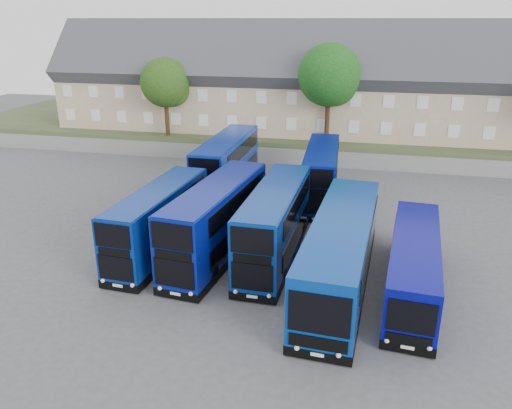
# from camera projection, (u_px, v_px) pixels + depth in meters

# --- Properties ---
(ground) EXTENTS (120.00, 120.00, 0.00)m
(ground) POSITION_uv_depth(u_px,v_px,m) (240.00, 290.00, 25.77)
(ground) COLOR #4D4D53
(ground) RESTS_ON ground
(retaining_wall) EXTENTS (70.00, 0.40, 1.50)m
(retaining_wall) POSITION_uv_depth(u_px,v_px,m) (303.00, 158.00, 47.43)
(retaining_wall) COLOR slate
(retaining_wall) RESTS_ON ground
(earth_bank) EXTENTS (80.00, 20.00, 2.00)m
(earth_bank) POSITION_uv_depth(u_px,v_px,m) (315.00, 133.00, 56.48)
(earth_bank) COLOR #3E4929
(earth_bank) RESTS_ON ground
(terrace_row) EXTENTS (66.00, 10.40, 11.20)m
(terrace_row) POSITION_uv_depth(u_px,v_px,m) (373.00, 89.00, 49.62)
(terrace_row) COLOR tan
(terrace_row) RESTS_ON earth_bank
(dd_front_left) EXTENTS (2.85, 9.98, 3.92)m
(dd_front_left) POSITION_uv_depth(u_px,v_px,m) (159.00, 223.00, 29.27)
(dd_front_left) COLOR navy
(dd_front_left) RESTS_ON ground
(dd_front_mid) EXTENTS (3.59, 11.01, 4.30)m
(dd_front_mid) POSITION_uv_depth(u_px,v_px,m) (217.00, 222.00, 28.82)
(dd_front_mid) COLOR navy
(dd_front_mid) RESTS_ON ground
(dd_front_right) EXTENTS (2.67, 10.60, 4.19)m
(dd_front_right) POSITION_uv_depth(u_px,v_px,m) (275.00, 225.00, 28.57)
(dd_front_right) COLOR navy
(dd_front_right) RESTS_ON ground
(dd_rear_left) EXTENTS (2.61, 11.07, 4.39)m
(dd_rear_left) POSITION_uv_depth(u_px,v_px,m) (227.00, 166.00, 39.59)
(dd_rear_left) COLOR #08279C
(dd_rear_left) RESTS_ON ground
(dd_rear_right) EXTENTS (2.81, 10.30, 4.05)m
(dd_rear_right) POSITION_uv_depth(u_px,v_px,m) (321.00, 175.00, 37.97)
(dd_rear_right) COLOR #081597
(dd_rear_right) RESTS_ON ground
(coach_east_a) EXTENTS (3.66, 13.66, 3.70)m
(coach_east_a) POSITION_uv_depth(u_px,v_px,m) (340.00, 253.00, 25.73)
(coach_east_a) COLOR #073592
(coach_east_a) RESTS_ON ground
(coach_east_b) EXTENTS (3.23, 11.05, 2.98)m
(coach_east_b) POSITION_uv_depth(u_px,v_px,m) (413.00, 267.00, 25.08)
(coach_east_b) COLOR #070883
(coach_east_b) RESTS_ON ground
(tree_west) EXTENTS (4.80, 4.80, 7.65)m
(tree_west) POSITION_uv_depth(u_px,v_px,m) (167.00, 85.00, 49.10)
(tree_west) COLOR #382314
(tree_west) RESTS_ON earth_bank
(tree_mid) EXTENTS (5.76, 5.76, 9.18)m
(tree_mid) POSITION_uv_depth(u_px,v_px,m) (331.00, 77.00, 45.89)
(tree_mid) COLOR #382314
(tree_mid) RESTS_ON earth_bank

